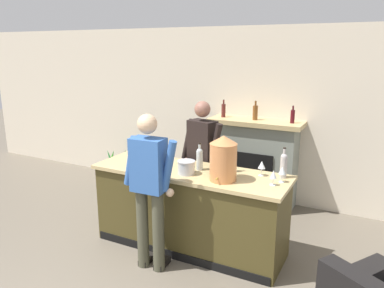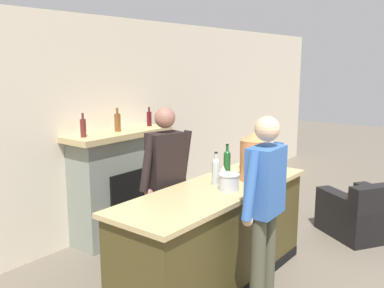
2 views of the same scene
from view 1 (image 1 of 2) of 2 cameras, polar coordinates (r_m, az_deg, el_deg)
name	(u,v)px [view 1 (image 1 of 2)]	position (r m, az deg, el deg)	size (l,w,h in m)	color
wall_back_panel	(251,115)	(6.07, 9.00, 4.37)	(12.00, 0.07, 2.75)	beige
bar_counter	(190,209)	(4.65, -0.33, -9.88)	(2.38, 0.77, 1.00)	#443B1B
fireplace_stone	(254,162)	(5.94, 9.48, -2.69)	(1.43, 0.52, 1.65)	gray
potted_plant_corner	(117,169)	(6.81, -11.38, -3.69)	(0.38, 0.42, 0.72)	#4B484A
person_customer	(149,186)	(4.06, -6.52, -6.41)	(0.66, 0.32, 1.76)	#464534
person_bartender	(202,160)	(4.99, 1.52, -2.38)	(0.65, 0.37, 1.76)	#333D43
copper_dispenser	(223,158)	(4.08, 4.79, -2.16)	(0.30, 0.34, 0.51)	#CE804A
ice_bucket_steel	(186,167)	(4.32, -0.87, -3.57)	(0.21, 0.21, 0.16)	silver
wine_bottle_riesling_slim	(284,164)	(4.30, 13.79, -3.03)	(0.08, 0.08, 0.35)	#B3ADAE
wine_bottle_merlot_tall	(229,159)	(4.39, 5.66, -2.33)	(0.07, 0.07, 0.35)	#1C5624
wine_bottle_cabernet_heavy	(200,158)	(4.44, 1.17, -2.14)	(0.08, 0.08, 0.33)	#B2BBBB
wine_glass_back_row	(214,162)	(4.41, 3.42, -2.79)	(0.07, 0.07, 0.16)	silver
wine_glass_near_bucket	(273,175)	(4.05, 12.30, -4.63)	(0.07, 0.07, 0.17)	silver
wine_glass_by_dispenser	(282,171)	(4.16, 13.58, -4.00)	(0.08, 0.08, 0.18)	silver
wine_glass_mid_counter	(262,165)	(4.32, 10.58, -3.19)	(0.08, 0.08, 0.17)	silver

